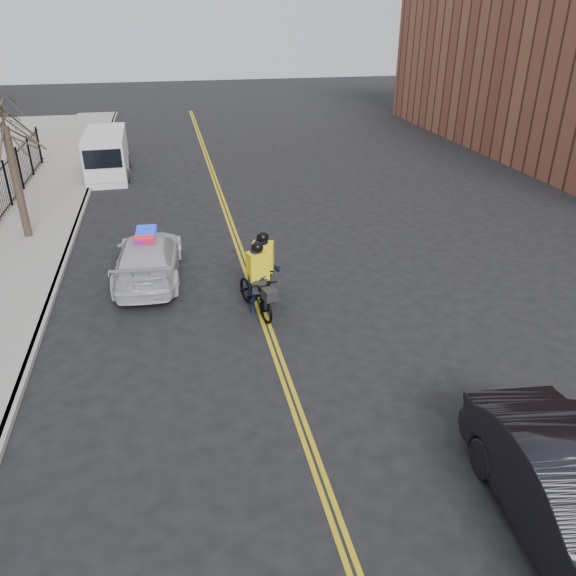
% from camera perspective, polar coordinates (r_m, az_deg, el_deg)
% --- Properties ---
extents(ground, '(120.00, 120.00, 0.00)m').
position_cam_1_polar(ground, '(13.89, -0.83, -7.62)').
color(ground, black).
rests_on(ground, ground).
extents(center_line_left, '(0.10, 60.00, 0.01)m').
position_cam_1_polar(center_line_left, '(20.90, -5.39, 4.58)').
color(center_line_left, gold).
rests_on(center_line_left, ground).
extents(center_line_right, '(0.10, 60.00, 0.01)m').
position_cam_1_polar(center_line_right, '(20.91, -4.95, 4.61)').
color(center_line_right, gold).
rests_on(center_line_right, ground).
extents(sidewalk, '(3.00, 60.00, 0.15)m').
position_cam_1_polar(sidewalk, '(21.42, -25.50, 2.76)').
color(sidewalk, gray).
rests_on(sidewalk, ground).
extents(curb, '(0.20, 60.00, 0.15)m').
position_cam_1_polar(curb, '(21.10, -21.56, 3.18)').
color(curb, gray).
rests_on(curb, ground).
extents(street_tree, '(3.20, 3.20, 4.80)m').
position_cam_1_polar(street_tree, '(22.35, -26.53, 12.90)').
color(street_tree, '#392B22').
rests_on(street_tree, sidewalk).
extents(police_cruiser, '(2.30, 4.98, 1.57)m').
position_cam_1_polar(police_cruiser, '(18.35, -14.01, 3.04)').
color(police_cruiser, silver).
rests_on(police_cruiser, ground).
extents(cargo_van, '(2.13, 5.30, 2.20)m').
position_cam_1_polar(cargo_van, '(30.62, -17.94, 12.69)').
color(cargo_van, white).
rests_on(cargo_van, ground).
extents(cyclist_near, '(1.29, 2.30, 2.14)m').
position_cam_1_polar(cyclist_near, '(15.80, -3.01, 0.00)').
color(cyclist_near, black).
rests_on(cyclist_near, ground).
extents(cyclist_far, '(1.22, 2.28, 2.22)m').
position_cam_1_polar(cyclist_far, '(16.22, -2.51, 1.27)').
color(cyclist_far, black).
rests_on(cyclist_far, ground).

